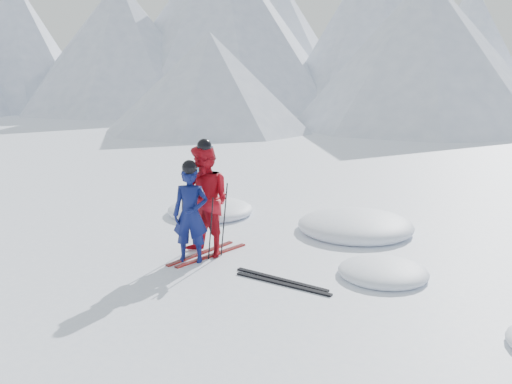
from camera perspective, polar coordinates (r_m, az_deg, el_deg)
The scene contains 12 objects.
ground at distance 9.37m, azimuth 5.90°, elevation -8.05°, with size 160.00×160.00×0.00m, color white.
skier_blue at distance 9.51m, azimuth -6.90°, elevation -2.37°, with size 0.62×0.41×1.70m, color #0D1550.
skier_red at distance 9.75m, azimuth -5.35°, elevation -0.97°, with size 0.99×0.77×2.03m, color #B70E1B.
pole_blue_left at distance 9.88m, azimuth -7.77°, elevation -3.54°, with size 0.02×0.02×1.14m, color black.
pole_blue_right at distance 9.65m, azimuth -4.78°, elevation -3.86°, with size 0.02×0.02×1.14m, color black.
pole_red_left at distance 10.20m, azimuth -5.92°, elevation -2.34°, with size 0.02×0.02×1.35m, color black.
pole_red_right at distance 9.80m, azimuth -3.37°, elevation -2.91°, with size 0.02×0.02×1.35m, color black.
ski_worn_left at distance 10.10m, azimuth -5.80°, elevation -6.42°, with size 0.09×1.70×0.03m, color black.
ski_worn_right at distance 9.97m, azimuth -4.66°, elevation -6.65°, with size 0.09×1.70×0.03m, color black.
ski_loose_a at distance 8.83m, azimuth 2.65°, elevation -9.19°, with size 0.09×1.70×0.03m, color black.
ski_loose_b at distance 8.67m, azimuth 2.80°, elevation -9.62°, with size 0.09×1.70×0.03m, color black.
snow_lumps at distance 11.34m, azimuth 6.36°, elevation -4.39°, with size 8.88×5.44×0.53m.
Camera 1 is at (3.39, -8.10, 3.27)m, focal length 38.00 mm.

